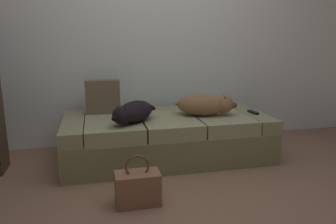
{
  "coord_description": "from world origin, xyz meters",
  "views": [
    {
      "loc": [
        -0.67,
        -1.85,
        1.18
      ],
      "look_at": [
        0.0,
        1.08,
        0.48
      ],
      "focal_mm": 34.17,
      "sensor_mm": 36.0,
      "label": 1
    }
  ],
  "objects_px": {
    "couch": "(167,137)",
    "throw_pillow": "(103,97)",
    "handbag": "(138,188)",
    "dog_tan": "(205,105)",
    "tv_remote": "(253,112)",
    "dog_dark": "(133,112)"
  },
  "relations": [
    {
      "from": "couch",
      "to": "throw_pillow",
      "type": "bearing_deg",
      "value": 156.97
    },
    {
      "from": "handbag",
      "to": "throw_pillow",
      "type": "bearing_deg",
      "value": 99.55
    },
    {
      "from": "couch",
      "to": "dog_tan",
      "type": "distance_m",
      "value": 0.5
    },
    {
      "from": "couch",
      "to": "tv_remote",
      "type": "distance_m",
      "value": 0.91
    },
    {
      "from": "throw_pillow",
      "to": "handbag",
      "type": "distance_m",
      "value": 1.24
    },
    {
      "from": "dog_dark",
      "to": "throw_pillow",
      "type": "bearing_deg",
      "value": 119.7
    },
    {
      "from": "dog_dark",
      "to": "tv_remote",
      "type": "distance_m",
      "value": 1.24
    },
    {
      "from": "dog_dark",
      "to": "throw_pillow",
      "type": "distance_m",
      "value": 0.51
    },
    {
      "from": "tv_remote",
      "to": "handbag",
      "type": "relative_size",
      "value": 0.4
    },
    {
      "from": "couch",
      "to": "dog_dark",
      "type": "height_order",
      "value": "dog_dark"
    },
    {
      "from": "handbag",
      "to": "tv_remote",
      "type": "bearing_deg",
      "value": 31.08
    },
    {
      "from": "couch",
      "to": "tv_remote",
      "type": "height_order",
      "value": "tv_remote"
    },
    {
      "from": "dog_dark",
      "to": "handbag",
      "type": "distance_m",
      "value": 0.8
    },
    {
      "from": "couch",
      "to": "handbag",
      "type": "bearing_deg",
      "value": -115.33
    },
    {
      "from": "throw_pillow",
      "to": "couch",
      "type": "bearing_deg",
      "value": -23.03
    },
    {
      "from": "dog_tan",
      "to": "handbag",
      "type": "bearing_deg",
      "value": -134.2
    },
    {
      "from": "throw_pillow",
      "to": "handbag",
      "type": "relative_size",
      "value": 0.9
    },
    {
      "from": "tv_remote",
      "to": "throw_pillow",
      "type": "distance_m",
      "value": 1.53
    },
    {
      "from": "dog_tan",
      "to": "handbag",
      "type": "xyz_separation_m",
      "value": [
        -0.79,
        -0.81,
        -0.41
      ]
    },
    {
      "from": "tv_remote",
      "to": "throw_pillow",
      "type": "xyz_separation_m",
      "value": [
        -1.48,
        0.35,
        0.16
      ]
    },
    {
      "from": "dog_tan",
      "to": "throw_pillow",
      "type": "bearing_deg",
      "value": 161.81
    },
    {
      "from": "couch",
      "to": "throw_pillow",
      "type": "xyz_separation_m",
      "value": [
        -0.6,
        0.26,
        0.39
      ]
    }
  ]
}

